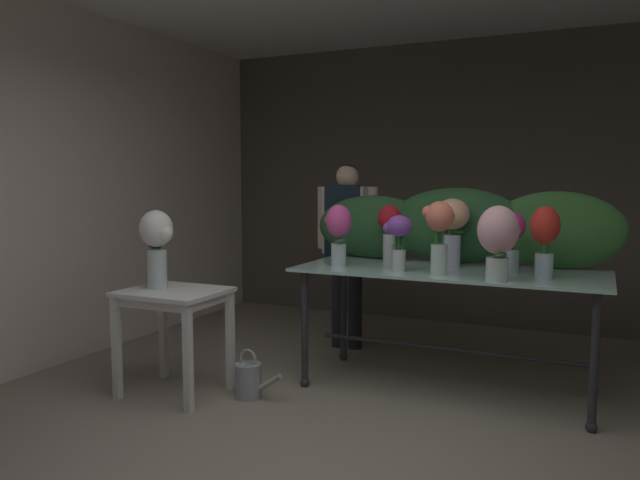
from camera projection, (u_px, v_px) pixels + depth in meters
name	position (u px, v px, depth m)	size (l,w,h in m)	color
ground_plane	(411.00, 377.00, 4.66)	(8.59, 8.59, 0.00)	gray
wall_back	(467.00, 184.00, 6.28)	(5.49, 0.12, 2.90)	#5B564C
wall_left	(126.00, 185.00, 5.67)	(0.12, 4.02, 2.90)	beige
display_table_glass	(449.00, 287.00, 4.30)	(2.10, 0.93, 0.88)	#ABD7CA
side_table_white	(174.00, 305.00, 4.24)	(0.68, 0.57, 0.74)	white
florist	(347.00, 236.00, 5.38)	(0.56, 0.24, 1.63)	#232328
foliage_backdrop	(455.00, 227.00, 4.59)	(2.29, 0.29, 0.56)	#28562D
vase_peach_freesia	(452.00, 224.00, 4.33)	(0.27, 0.24, 0.49)	silver
vase_scarlet_lilies	(545.00, 237.00, 3.87)	(0.18, 0.18, 0.46)	silver
vase_violet_tulips	(399.00, 236.00, 4.18)	(0.20, 0.17, 0.38)	silver
vase_magenta_snapdragons	(511.00, 236.00, 4.11)	(0.21, 0.18, 0.41)	silver
vase_fuchsia_roses	(338.00, 230.00, 4.42)	(0.20, 0.19, 0.45)	silver
vase_crimson_carnations	(390.00, 228.00, 4.61)	(0.19, 0.17, 0.44)	silver
vase_blush_ranunculus	(498.00, 237.00, 3.76)	(0.26, 0.25, 0.47)	silver
vase_coral_hydrangea	(439.00, 230.00, 3.99)	(0.21, 0.18, 0.49)	silver
vase_white_roses_tall	(156.00, 242.00, 4.25)	(0.28, 0.23, 0.55)	silver
watering_can	(249.00, 380.00, 4.20)	(0.35, 0.18, 0.34)	#999EA3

